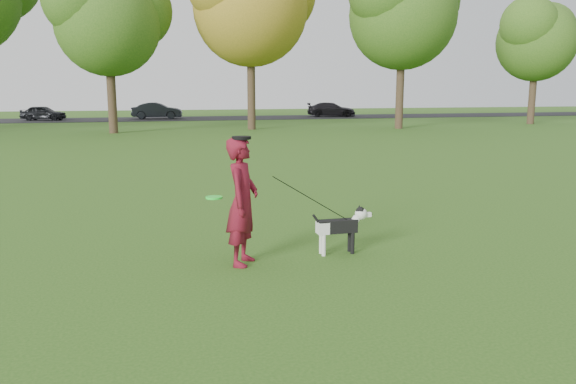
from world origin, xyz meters
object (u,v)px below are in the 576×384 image
object	(u,v)px
man	(242,202)
car_right	(331,110)
car_left	(43,113)
car_mid	(157,111)
dog	(342,225)

from	to	relation	value
man	car_right	size ratio (longest dim) A/B	0.42
man	car_left	distance (m)	40.68
man	car_right	distance (m)	42.32
car_mid	car_right	bearing A→B (deg)	-82.97
dog	car_mid	bearing A→B (deg)	92.55
man	car_left	bearing A→B (deg)	38.14
man	dog	distance (m)	1.59
dog	car_left	size ratio (longest dim) A/B	0.28
dog	car_left	bearing A→B (deg)	104.72
car_mid	dog	bearing A→B (deg)	-170.42
dog	car_left	world-z (taller)	car_left
man	dog	size ratio (longest dim) A/B	1.90
car_mid	car_right	size ratio (longest dim) A/B	0.94
car_left	car_mid	distance (m)	8.63
dog	car_mid	world-z (taller)	car_mid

